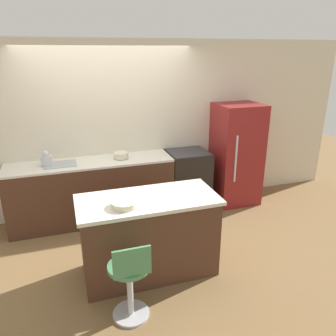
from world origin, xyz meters
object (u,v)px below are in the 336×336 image
oven_range (188,180)px  kettle (46,159)px  stool_chair (130,281)px  mixing_bowl (121,155)px  refrigerator (236,154)px

oven_range → kettle: (-2.09, 0.01, 0.55)m
oven_range → kettle: 2.16m
kettle → stool_chair: bearing=-71.2°
oven_range → stool_chair: (-1.38, -2.08, -0.05)m
mixing_bowl → stool_chair: bearing=-98.7°
kettle → mixing_bowl: (1.03, 0.00, -0.04)m
stool_chair → mixing_bowl: mixing_bowl is taller
oven_range → stool_chair: oven_range is taller
mixing_bowl → refrigerator: bearing=-1.4°
oven_range → mixing_bowl: bearing=179.2°
oven_range → mixing_bowl: size_ratio=4.38×
refrigerator → oven_range: bearing=177.9°
refrigerator → mixing_bowl: refrigerator is taller
refrigerator → stool_chair: (-2.21, -2.05, -0.40)m
stool_chair → kettle: size_ratio=4.12×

